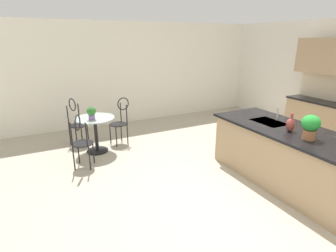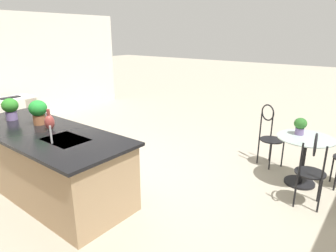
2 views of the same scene
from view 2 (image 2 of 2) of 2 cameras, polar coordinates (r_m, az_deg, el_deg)
name	(u,v)px [view 2 (image 2 of 2)]	position (r m, az deg, el deg)	size (l,w,h in m)	color
ground_plane	(109,175)	(4.84, -11.41, -9.44)	(40.00, 40.00, 0.00)	#B2A893
kitchen_island	(46,162)	(4.45, -22.67, -6.42)	(2.80, 1.06, 0.92)	tan
bistro_table	(303,156)	(4.76, 24.86, -5.36)	(0.80, 0.80, 0.74)	black
chair_near_window	(270,133)	(5.24, 19.23, -1.21)	(0.52, 0.51, 1.04)	black
chair_by_island	(311,167)	(4.13, 26.17, -7.11)	(0.45, 0.51, 1.04)	black
sink_faucet	(51,135)	(3.72, -21.86, -1.59)	(0.02, 0.02, 0.22)	#B2B5BA
writing_desk	(7,109)	(7.75, -28.82, 2.98)	(0.60, 1.20, 0.74)	white
keyboard	(10,97)	(7.76, -28.47, 4.92)	(0.16, 0.44, 0.03)	black
potted_plant_on_table	(300,125)	(4.72, 24.39, 0.16)	(0.18, 0.18, 0.25)	#7A669E
potted_plant_counter_far	(10,108)	(5.00, -28.40, 3.18)	(0.24, 0.24, 0.33)	#7A669E
potted_plant_counter_near	(38,111)	(4.57, -23.99, 2.75)	(0.25, 0.25, 0.35)	#9E603D
vase_on_counter	(49,122)	(4.27, -22.11, 0.75)	(0.13, 0.13, 0.29)	#993D38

